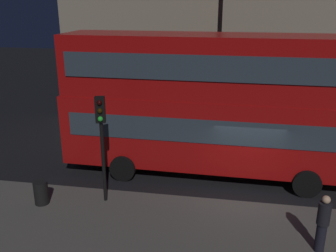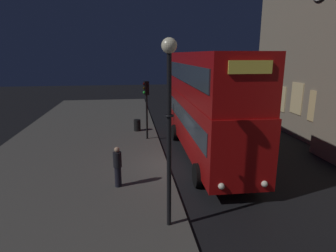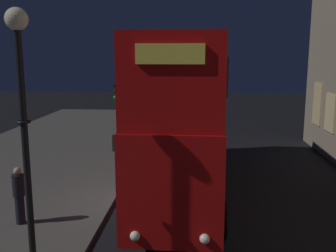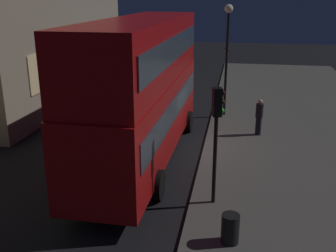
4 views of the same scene
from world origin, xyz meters
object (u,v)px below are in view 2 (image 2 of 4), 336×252
Objects in this scene: pedestrian at (118,166)px; litter_bin at (137,125)px; traffic_light_near_kerb at (146,98)px; street_lamp at (169,103)px; double_decker_bus at (207,100)px.

litter_bin is at bearing 133.59° from pedestrian.
pedestrian is (6.76, -1.62, -1.80)m from traffic_light_near_kerb.
pedestrian is at bearing -29.02° from traffic_light_near_kerb.
pedestrian is at bearing -150.40° from street_lamp.
litter_bin is (-11.85, -0.66, -3.57)m from street_lamp.
double_decker_bus is 13.86× the size of litter_bin.
traffic_light_near_kerb is 3.13m from litter_bin.
street_lamp is 12.39m from litter_bin.
pedestrian is 8.91m from litter_bin.
street_lamp reaches higher than pedestrian.
pedestrian is at bearing -51.62° from double_decker_bus.
double_decker_bus is 6.22m from pedestrian.
double_decker_bus is 7.27m from street_lamp.
street_lamp is 7.08× the size of litter_bin.
pedestrian is at bearing -6.78° from litter_bin.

